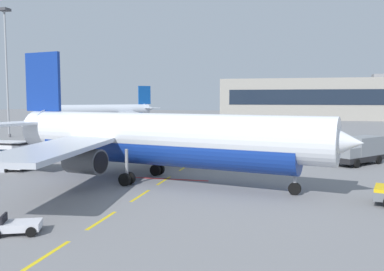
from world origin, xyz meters
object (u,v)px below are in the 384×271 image
Objects in this scene: airliner_mid_left at (107,112)px; apron_light_mast_near at (6,58)px; airliner_foreground at (156,138)px; catering_truck at (360,150)px; uld_cargo_container at (2,164)px.

apron_light_mast_near reaches higher than airliner_mid_left.
airliner_foreground is 5.00× the size of catering_truck.
airliner_foreground is at bearing -142.92° from catering_truck.
airliner_foreground reaches higher than catering_truck.
airliner_mid_left reaches higher than catering_truck.
uld_cargo_container is at bearing -72.75° from airliner_mid_left.
uld_cargo_container is (-36.71, -13.43, -0.85)m from catering_truck.
airliner_foreground is 1.24× the size of airliner_mid_left.
airliner_foreground is 85.97m from airliner_mid_left.
airliner_mid_left is 4.03× the size of catering_truck.
uld_cargo_container is at bearing 175.79° from airliner_foreground.
catering_truck is 39.10m from uld_cargo_container.
catering_truck is 65.58m from apron_light_mast_near.
uld_cargo_container is 43.63m from apron_light_mast_near.
apron_light_mast_near is (-61.02, 19.78, 13.62)m from catering_truck.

